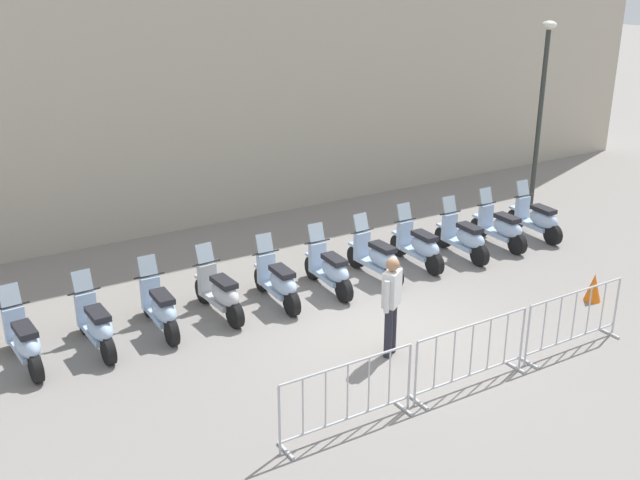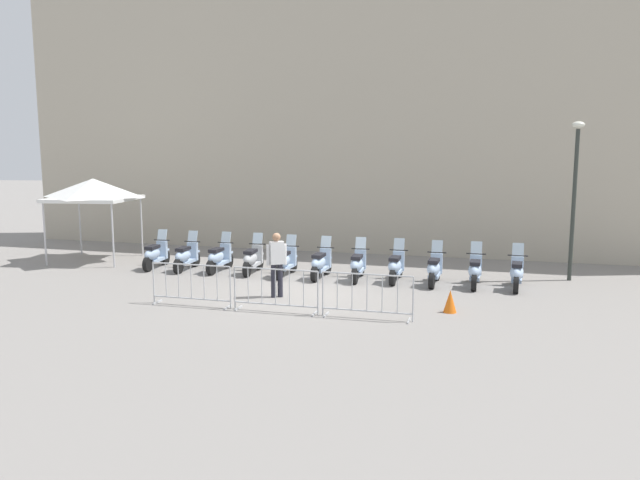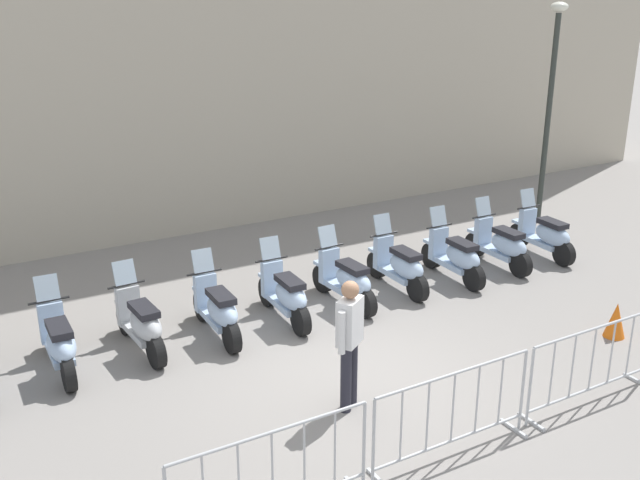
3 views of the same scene
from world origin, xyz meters
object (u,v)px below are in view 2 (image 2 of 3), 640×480
motorcycle_10 (517,273)px  street_lamp (575,183)px  motorcycle_1 (186,257)px  barrier_segment_0 (191,285)px  motorcycle_2 (219,258)px  motorcycle_5 (321,264)px  traffic_cone (450,301)px  motorcycle_8 (434,270)px  barrier_segment_1 (276,291)px  officer_near_row_end (277,261)px  motorcycle_6 (358,265)px  barrier_segment_2 (367,297)px  motorcycle_9 (475,271)px  motorcycle_3 (252,260)px  motorcycle_7 (396,267)px  motorcycle_4 (285,262)px  canopy_tent (93,190)px  motorcycle_0 (155,255)px

motorcycle_10 → street_lamp: 3.39m
motorcycle_1 → barrier_segment_0: bearing=-69.7°
motorcycle_2 → motorcycle_10: 9.15m
motorcycle_5 → traffic_cone: bearing=-45.4°
motorcycle_8 → street_lamp: size_ratio=0.36×
motorcycle_1 → barrier_segment_1: bearing=-51.1°
motorcycle_10 → officer_near_row_end: size_ratio=0.99×
motorcycle_6 → barrier_segment_2: (0.42, -4.22, 0.07)m
motorcycle_9 → motorcycle_1: bearing=170.9°
motorcycle_3 → motorcycle_6: bearing=-10.7°
motorcycle_1 → motorcycle_3: size_ratio=1.00×
motorcycle_3 → motorcycle_7: bearing=-9.3°
traffic_cone → motorcycle_5: bearing=134.6°
motorcycle_4 → traffic_cone: (4.67, -3.79, -0.18)m
motorcycle_6 → barrier_segment_2: size_ratio=0.81×
motorcycle_6 → motorcycle_7: 1.14m
motorcycle_1 → motorcycle_2: (1.14, -0.11, 0.00)m
barrier_segment_2 → motorcycle_10: bearing=40.6°
officer_near_row_end → traffic_cone: officer_near_row_end is taller
motorcycle_2 → motorcycle_7: (5.65, -0.90, 0.00)m
motorcycle_2 → barrier_segment_0: (0.50, -4.29, 0.07)m
motorcycle_7 → canopy_tent: (-10.55, 2.46, 2.06)m
barrier_segment_0 → street_lamp: street_lamp is taller
motorcycle_0 → motorcycle_9: (10.15, -1.66, 0.00)m
motorcycle_3 → motorcycle_10: same height
motorcycle_9 → barrier_segment_1: size_ratio=0.80×
motorcycle_8 → motorcycle_7: bearing=164.8°
motorcycle_7 → barrier_segment_2: size_ratio=0.80×
motorcycle_4 → motorcycle_10: (6.78, -1.06, 0.00)m
motorcycle_3 → traffic_cone: motorcycle_3 is taller
motorcycle_7 → traffic_cone: motorcycle_7 is taller
motorcycle_1 → officer_near_row_end: bearing=-42.3°
motorcycle_4 → barrier_segment_2: 5.30m
motorcycle_1 → motorcycle_5: size_ratio=1.01×
motorcycle_10 → canopy_tent: size_ratio=0.59×
motorcycle_3 → street_lamp: size_ratio=0.37×
motorcycle_4 → barrier_segment_1: 4.22m
motorcycle_4 → motorcycle_9: same height
motorcycle_10 → barrier_segment_0: bearing=-161.9°
motorcycle_5 → barrier_segment_0: size_ratio=0.80×
motorcycle_10 → barrier_segment_2: 5.39m
motorcycle_0 → traffic_cone: 10.25m
motorcycle_3 → street_lamp: street_lamp is taller
barrier_segment_1 → officer_near_row_end: 1.57m
motorcycle_0 → barrier_segment_2: (7.19, -5.35, 0.07)m
motorcycle_4 → barrier_segment_0: bearing=-114.5°
motorcycle_10 → barrier_segment_1: size_ratio=0.80×
motorcycle_0 → motorcycle_1: (1.12, -0.22, 0.00)m
motorcycle_0 → motorcycle_5: size_ratio=1.01×
motorcycle_1 → motorcycle_7: 6.86m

